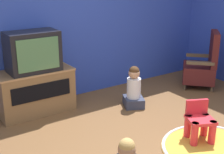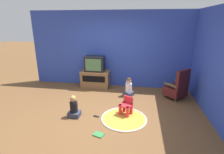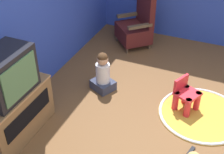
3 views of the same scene
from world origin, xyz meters
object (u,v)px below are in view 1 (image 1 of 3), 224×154
(tv_cabinet, at_px, (35,91))
(yellow_kid_chair, at_px, (199,124))
(black_armchair, at_px, (202,66))
(television, at_px, (33,51))
(child_watching_left, at_px, (134,89))

(tv_cabinet, height_order, yellow_kid_chair, tv_cabinet)
(black_armchair, distance_m, yellow_kid_chair, 1.90)
(tv_cabinet, xyz_separation_m, black_armchair, (2.72, -0.59, 0.04))
(television, bearing_deg, yellow_kid_chair, -54.63)
(yellow_kid_chair, relative_size, child_watching_left, 0.76)
(yellow_kid_chair, height_order, child_watching_left, child_watching_left)
(television, xyz_separation_m, black_armchair, (2.72, -0.56, -0.51))
(television, relative_size, black_armchair, 0.70)
(tv_cabinet, height_order, television, television)
(child_watching_left, bearing_deg, yellow_kid_chair, -153.80)
(black_armchair, bearing_deg, tv_cabinet, -55.82)
(tv_cabinet, relative_size, black_armchair, 1.08)
(television, bearing_deg, black_armchair, -11.72)
(child_watching_left, bearing_deg, black_armchair, -64.13)
(television, distance_m, child_watching_left, 1.50)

